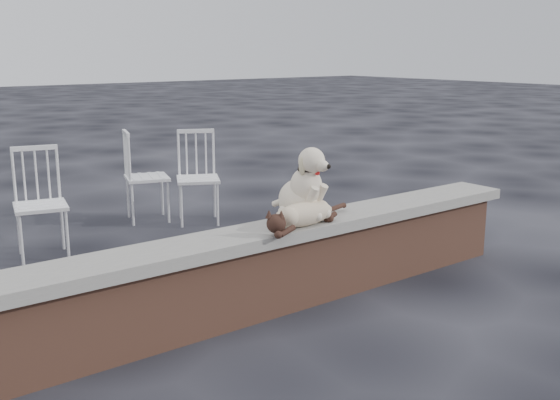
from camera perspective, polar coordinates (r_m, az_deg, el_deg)
ground at (r=4.16m, az=-10.00°, el=-11.94°), size 60.00×60.00×0.00m
brick_wall at (r=4.06m, az=-10.14°, el=-8.74°), size 6.00×0.30×0.50m
capstone at (r=3.96m, az=-10.30°, el=-4.83°), size 6.20×0.40×0.08m
dog at (r=4.51m, az=1.66°, el=1.54°), size 0.43×0.52×0.53m
cat at (r=4.38m, az=2.07°, el=-1.11°), size 1.12×0.48×0.18m
chair_b at (r=5.86m, az=-20.19°, el=-0.33°), size 0.67×0.67×0.94m
chair_e at (r=6.87m, az=-11.54°, el=2.08°), size 0.70×0.70×0.94m
chair_d at (r=6.70m, az=-7.18°, el=1.97°), size 0.75×0.75×0.94m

